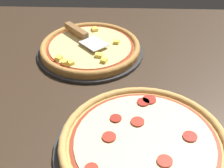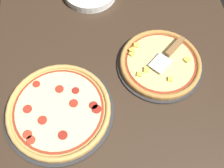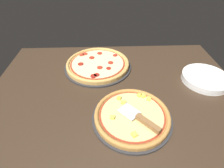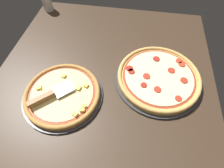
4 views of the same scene
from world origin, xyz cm
name	(u,v)px [view 4 (image 4 of 4)]	position (x,y,z in cm)	size (l,w,h in cm)	color
ground_plane	(101,92)	(0.00, 0.00, -1.80)	(133.90, 105.73, 3.60)	#38281C
pizza_pan_front	(63,96)	(5.83, -16.01, 0.50)	(35.50, 35.50, 1.00)	#2D2D30
pizza_front	(62,94)	(5.83, -15.98, 2.24)	(33.37, 33.37, 2.91)	#B77F3D
pizza_pan_back	(158,79)	(-10.18, 25.77, 0.50)	(41.24, 41.24, 1.00)	#2D2D30
pizza_back	(159,77)	(-10.19, 25.78, 2.45)	(38.77, 38.77, 2.81)	tan
serving_spatula	(46,97)	(9.77, -21.26, 4.73)	(16.50, 17.47, 2.00)	silver
parmesan_shaker	(47,2)	(-57.56, -46.74, 5.48)	(6.11, 6.11, 11.14)	white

